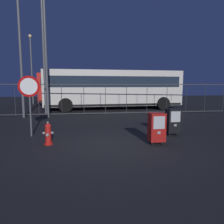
{
  "coord_description": "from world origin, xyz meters",
  "views": [
    {
      "loc": [
        -0.79,
        -6.43,
        1.89
      ],
      "look_at": [
        0.3,
        1.2,
        0.9
      ],
      "focal_mm": 33.45,
      "sensor_mm": 36.0,
      "label": 1
    }
  ],
  "objects_px": {
    "bus_near": "(113,88)",
    "street_light_far_left": "(43,46)",
    "street_light_near_left": "(45,40)",
    "fire_hydrant": "(48,134)",
    "stop_sign": "(29,93)",
    "newspaper_box_secondary": "(173,121)",
    "bus_far": "(95,87)",
    "newspaper_box_primary": "(157,127)",
    "street_light_near_right": "(31,64)",
    "street_light_far_right": "(20,48)"
  },
  "relations": [
    {
      "from": "bus_near",
      "to": "street_light_far_left",
      "type": "bearing_deg",
      "value": -158.62
    },
    {
      "from": "street_light_near_left",
      "to": "bus_near",
      "type": "bearing_deg",
      "value": 40.43
    },
    {
      "from": "fire_hydrant",
      "to": "stop_sign",
      "type": "distance_m",
      "value": 1.92
    },
    {
      "from": "newspaper_box_secondary",
      "to": "bus_far",
      "type": "xyz_separation_m",
      "value": [
        -2.1,
        13.42,
        1.14
      ]
    },
    {
      "from": "stop_sign",
      "to": "street_light_far_left",
      "type": "bearing_deg",
      "value": 94.55
    },
    {
      "from": "fire_hydrant",
      "to": "newspaper_box_primary",
      "type": "height_order",
      "value": "newspaper_box_primary"
    },
    {
      "from": "bus_far",
      "to": "street_light_near_right",
      "type": "relative_size",
      "value": 1.55
    },
    {
      "from": "newspaper_box_primary",
      "to": "bus_near",
      "type": "distance_m",
      "value": 10.18
    },
    {
      "from": "fire_hydrant",
      "to": "street_light_near_left",
      "type": "xyz_separation_m",
      "value": [
        -0.9,
        5.84,
        4.05
      ]
    },
    {
      "from": "bus_far",
      "to": "street_light_far_right",
      "type": "distance_m",
      "value": 9.5
    },
    {
      "from": "newspaper_box_primary",
      "to": "bus_near",
      "type": "height_order",
      "value": "bus_near"
    },
    {
      "from": "newspaper_box_secondary",
      "to": "bus_far",
      "type": "height_order",
      "value": "bus_far"
    },
    {
      "from": "street_light_near_right",
      "to": "street_light_far_left",
      "type": "distance_m",
      "value": 8.17
    },
    {
      "from": "newspaper_box_secondary",
      "to": "bus_far",
      "type": "bearing_deg",
      "value": 98.89
    },
    {
      "from": "stop_sign",
      "to": "bus_far",
      "type": "distance_m",
      "value": 13.18
    },
    {
      "from": "stop_sign",
      "to": "street_light_far_right",
      "type": "height_order",
      "value": "street_light_far_right"
    },
    {
      "from": "bus_far",
      "to": "street_light_far_right",
      "type": "height_order",
      "value": "street_light_far_right"
    },
    {
      "from": "bus_far",
      "to": "street_light_near_left",
      "type": "distance_m",
      "value": 9.2
    },
    {
      "from": "fire_hydrant",
      "to": "stop_sign",
      "type": "xyz_separation_m",
      "value": [
        -0.8,
        1.22,
        1.25
      ]
    },
    {
      "from": "street_light_near_left",
      "to": "street_light_far_left",
      "type": "distance_m",
      "value": 1.66
    },
    {
      "from": "newspaper_box_primary",
      "to": "stop_sign",
      "type": "height_order",
      "value": "stop_sign"
    },
    {
      "from": "bus_near",
      "to": "street_light_near_left",
      "type": "distance_m",
      "value": 6.43
    },
    {
      "from": "street_light_near_left",
      "to": "street_light_far_left",
      "type": "relative_size",
      "value": 1.01
    },
    {
      "from": "stop_sign",
      "to": "newspaper_box_secondary",
      "type": "bearing_deg",
      "value": -6.79
    },
    {
      "from": "fire_hydrant",
      "to": "street_light_near_left",
      "type": "relative_size",
      "value": 0.1
    },
    {
      "from": "fire_hydrant",
      "to": "street_light_far_right",
      "type": "xyz_separation_m",
      "value": [
        -2.34,
        6.07,
        3.64
      ]
    },
    {
      "from": "stop_sign",
      "to": "street_light_far_left",
      "type": "relative_size",
      "value": 0.29
    },
    {
      "from": "bus_far",
      "to": "street_light_near_left",
      "type": "relative_size",
      "value": 1.38
    },
    {
      "from": "bus_near",
      "to": "newspaper_box_primary",
      "type": "bearing_deg",
      "value": -93.46
    },
    {
      "from": "street_light_near_right",
      "to": "newspaper_box_primary",
      "type": "bearing_deg",
      "value": -65.21
    },
    {
      "from": "bus_far",
      "to": "street_light_near_right",
      "type": "height_order",
      "value": "street_light_near_right"
    },
    {
      "from": "newspaper_box_secondary",
      "to": "street_light_far_right",
      "type": "relative_size",
      "value": 0.15
    },
    {
      "from": "street_light_near_right",
      "to": "street_light_far_left",
      "type": "relative_size",
      "value": 0.9
    },
    {
      "from": "street_light_far_left",
      "to": "stop_sign",
      "type": "bearing_deg",
      "value": -85.45
    },
    {
      "from": "street_light_far_left",
      "to": "street_light_far_right",
      "type": "distance_m",
      "value": 1.76
    },
    {
      "from": "newspaper_box_secondary",
      "to": "street_light_far_right",
      "type": "height_order",
      "value": "street_light_far_right"
    },
    {
      "from": "newspaper_box_primary",
      "to": "newspaper_box_secondary",
      "type": "relative_size",
      "value": 1.0
    },
    {
      "from": "street_light_near_left",
      "to": "newspaper_box_primary",
      "type": "bearing_deg",
      "value": -55.62
    },
    {
      "from": "newspaper_box_secondary",
      "to": "stop_sign",
      "type": "relative_size",
      "value": 0.46
    },
    {
      "from": "fire_hydrant",
      "to": "street_light_near_right",
      "type": "height_order",
      "value": "street_light_near_right"
    },
    {
      "from": "street_light_near_left",
      "to": "street_light_far_left",
      "type": "height_order",
      "value": "street_light_near_left"
    },
    {
      "from": "street_light_far_left",
      "to": "bus_near",
      "type": "bearing_deg",
      "value": 24.2
    },
    {
      "from": "newspaper_box_primary",
      "to": "street_light_near_right",
      "type": "height_order",
      "value": "street_light_near_right"
    },
    {
      "from": "newspaper_box_primary",
      "to": "street_light_near_right",
      "type": "xyz_separation_m",
      "value": [
        -7.25,
        15.7,
        3.39
      ]
    },
    {
      "from": "bus_near",
      "to": "bus_far",
      "type": "height_order",
      "value": "same"
    },
    {
      "from": "stop_sign",
      "to": "street_light_near_right",
      "type": "bearing_deg",
      "value": 102.19
    },
    {
      "from": "bus_far",
      "to": "street_light_near_left",
      "type": "xyz_separation_m",
      "value": [
        -3.27,
        -8.17,
        2.69
      ]
    },
    {
      "from": "street_light_far_right",
      "to": "street_light_far_left",
      "type": "bearing_deg",
      "value": 52.88
    },
    {
      "from": "newspaper_box_secondary",
      "to": "street_light_far_left",
      "type": "distance_m",
      "value": 9.72
    },
    {
      "from": "bus_near",
      "to": "street_light_near_right",
      "type": "bearing_deg",
      "value": 140.0
    }
  ]
}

